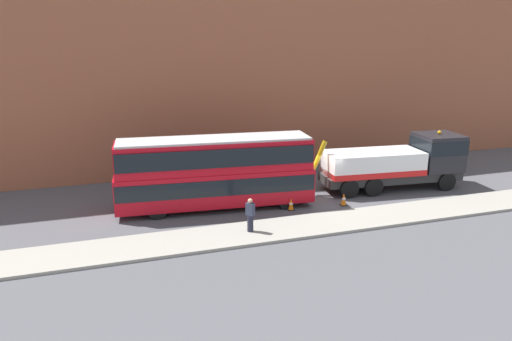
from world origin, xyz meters
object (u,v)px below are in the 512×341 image
at_px(traffic_cone_near_bus, 291,204).
at_px(traffic_cone_midway, 344,200).
at_px(recovery_tow_truck, 398,162).
at_px(pedestrian_onlooker, 250,215).
at_px(double_decker_bus, 215,170).

bearing_deg(traffic_cone_near_bus, traffic_cone_midway, -4.12).
xyz_separation_m(recovery_tow_truck, traffic_cone_midway, (-4.82, -1.87, -1.42)).
relative_size(recovery_tow_truck, pedestrian_onlooker, 5.98).
xyz_separation_m(traffic_cone_near_bus, traffic_cone_midway, (3.19, -0.23, 0.00)).
xyz_separation_m(pedestrian_onlooker, traffic_cone_near_bus, (3.21, 2.57, -0.64)).
relative_size(double_decker_bus, traffic_cone_near_bus, 15.54).
height_order(recovery_tow_truck, traffic_cone_near_bus, recovery_tow_truck).
bearing_deg(pedestrian_onlooker, double_decker_bus, 61.87).
relative_size(pedestrian_onlooker, traffic_cone_near_bus, 2.38).
bearing_deg(traffic_cone_midway, pedestrian_onlooker, -159.95).
bearing_deg(traffic_cone_midway, recovery_tow_truck, 21.26).
bearing_deg(traffic_cone_near_bus, double_decker_bus, 156.73).
bearing_deg(double_decker_bus, recovery_tow_truck, 5.10).
xyz_separation_m(recovery_tow_truck, traffic_cone_near_bus, (-8.01, -1.64, -1.42)).
distance_m(recovery_tow_truck, pedestrian_onlooker, 12.01).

